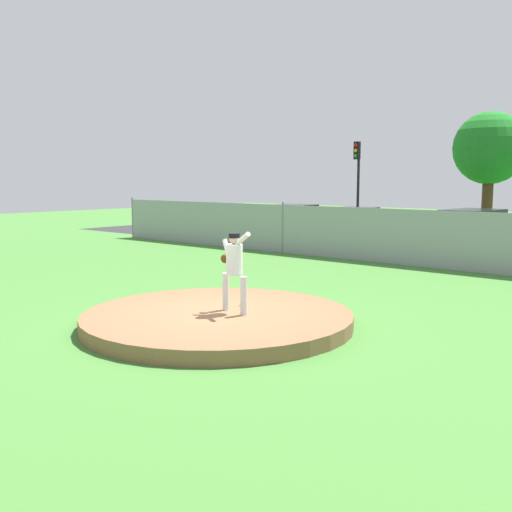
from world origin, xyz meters
TOP-DOWN VIEW (x-y plane):
  - ground_plane at (0.00, 6.00)m, footprint 80.00×80.00m
  - asphalt_strip at (0.00, 14.50)m, footprint 44.00×7.00m
  - pitchers_mound at (0.00, 0.00)m, footprint 5.26×5.26m
  - pitcher_youth at (0.25, 0.20)m, footprint 0.83×0.32m
  - baseball at (-0.05, 0.73)m, footprint 0.07×0.07m
  - chainlink_fence at (0.00, 10.00)m, footprint 31.34×0.07m
  - parked_car_teal at (-0.45, 14.18)m, footprint 2.10×4.59m
  - parked_car_red at (-5.80, 14.20)m, footprint 2.07×4.54m
  - parked_car_white at (-9.61, 14.87)m, footprint 2.11×4.49m
  - traffic_cone_orange at (-2.24, 14.46)m, footprint 0.40×0.40m
  - traffic_light_near at (-8.29, 18.80)m, footprint 0.28×0.46m
  - tree_bushy_near at (-2.90, 22.55)m, footprint 3.64×3.64m

SIDE VIEW (x-z plane):
  - ground_plane at x=0.00m, z-range 0.00..0.00m
  - asphalt_strip at x=0.00m, z-range 0.00..0.01m
  - pitchers_mound at x=0.00m, z-range 0.00..0.28m
  - traffic_cone_orange at x=-2.24m, z-range -0.01..0.54m
  - baseball at x=-0.05m, z-range 0.28..0.35m
  - parked_car_red at x=-5.80m, z-range -0.03..1.58m
  - parked_car_white at x=-9.61m, z-range -0.03..1.58m
  - parked_car_teal at x=-0.45m, z-range -0.04..1.68m
  - chainlink_fence at x=0.00m, z-range -0.05..1.92m
  - pitcher_youth at x=0.25m, z-range 0.43..2.03m
  - traffic_light_near at x=-8.29m, z-range 0.88..5.63m
  - tree_bushy_near at x=-2.90m, z-range 1.24..7.46m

